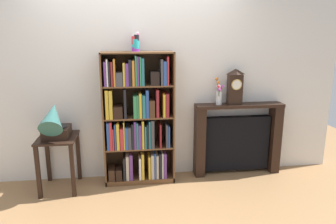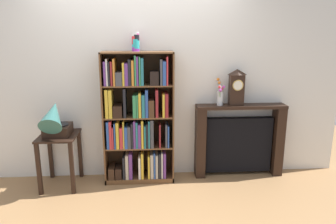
{
  "view_description": "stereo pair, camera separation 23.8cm",
  "coord_description": "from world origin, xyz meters",
  "px_view_note": "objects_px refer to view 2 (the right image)",
  "views": [
    {
      "loc": [
        -0.13,
        -3.64,
        1.82
      ],
      "look_at": [
        0.36,
        0.13,
        0.89
      ],
      "focal_mm": 33.78,
      "sensor_mm": 36.0,
      "label": 1
    },
    {
      "loc": [
        0.11,
        -3.66,
        1.82
      ],
      "look_at": [
        0.36,
        0.13,
        0.89
      ],
      "focal_mm": 33.78,
      "sensor_mm": 36.0,
      "label": 2
    }
  ],
  "objects_px": {
    "mantel_clock": "(237,87)",
    "gramophone": "(55,120)",
    "cup_stack": "(136,42)",
    "side_table_left": "(60,148)",
    "flower_vase": "(220,95)",
    "bookshelf": "(137,122)",
    "fireplace_mantel": "(239,141)"
  },
  "relations": [
    {
      "from": "mantel_clock",
      "to": "gramophone",
      "type": "bearing_deg",
      "value": -173.63
    },
    {
      "from": "cup_stack",
      "to": "side_table_left",
      "type": "relative_size",
      "value": 0.35
    },
    {
      "from": "cup_stack",
      "to": "flower_vase",
      "type": "distance_m",
      "value": 1.23
    },
    {
      "from": "mantel_clock",
      "to": "side_table_left",
      "type": "bearing_deg",
      "value": -176.08
    },
    {
      "from": "cup_stack",
      "to": "side_table_left",
      "type": "xyz_separation_m",
      "value": [
        -0.95,
        -0.14,
        -1.26
      ]
    },
    {
      "from": "gramophone",
      "to": "flower_vase",
      "type": "relative_size",
      "value": 1.55
    },
    {
      "from": "bookshelf",
      "to": "side_table_left",
      "type": "relative_size",
      "value": 2.49
    },
    {
      "from": "side_table_left",
      "to": "mantel_clock",
      "type": "xyz_separation_m",
      "value": [
        2.19,
        0.15,
        0.7
      ]
    },
    {
      "from": "cup_stack",
      "to": "gramophone",
      "type": "distance_m",
      "value": 1.31
    },
    {
      "from": "fireplace_mantel",
      "to": "flower_vase",
      "type": "xyz_separation_m",
      "value": [
        -0.28,
        -0.02,
        0.62
      ]
    },
    {
      "from": "bookshelf",
      "to": "side_table_left",
      "type": "bearing_deg",
      "value": -174.41
    },
    {
      "from": "fireplace_mantel",
      "to": "mantel_clock",
      "type": "distance_m",
      "value": 0.72
    },
    {
      "from": "side_table_left",
      "to": "gramophone",
      "type": "distance_m",
      "value": 0.39
    },
    {
      "from": "cup_stack",
      "to": "mantel_clock",
      "type": "height_order",
      "value": "cup_stack"
    },
    {
      "from": "bookshelf",
      "to": "mantel_clock",
      "type": "distance_m",
      "value": 1.31
    },
    {
      "from": "cup_stack",
      "to": "mantel_clock",
      "type": "xyz_separation_m",
      "value": [
        1.24,
        0.01,
        -0.56
      ]
    },
    {
      "from": "fireplace_mantel",
      "to": "side_table_left",
      "type": "bearing_deg",
      "value": -175.68
    },
    {
      "from": "cup_stack",
      "to": "fireplace_mantel",
      "type": "xyz_separation_m",
      "value": [
        1.32,
        0.03,
        -1.27
      ]
    },
    {
      "from": "bookshelf",
      "to": "flower_vase",
      "type": "distance_m",
      "value": 1.09
    },
    {
      "from": "gramophone",
      "to": "flower_vase",
      "type": "height_order",
      "value": "flower_vase"
    },
    {
      "from": "gramophone",
      "to": "flower_vase",
      "type": "bearing_deg",
      "value": 7.03
    },
    {
      "from": "fireplace_mantel",
      "to": "flower_vase",
      "type": "distance_m",
      "value": 0.68
    },
    {
      "from": "side_table_left",
      "to": "gramophone",
      "type": "xyz_separation_m",
      "value": [
        0.0,
        -0.09,
        0.38
      ]
    },
    {
      "from": "bookshelf",
      "to": "side_table_left",
      "type": "xyz_separation_m",
      "value": [
        -0.95,
        -0.09,
        -0.29
      ]
    },
    {
      "from": "mantel_clock",
      "to": "cup_stack",
      "type": "bearing_deg",
      "value": -179.6
    },
    {
      "from": "side_table_left",
      "to": "gramophone",
      "type": "relative_size",
      "value": 1.25
    },
    {
      "from": "bookshelf",
      "to": "flower_vase",
      "type": "height_order",
      "value": "bookshelf"
    },
    {
      "from": "gramophone",
      "to": "mantel_clock",
      "type": "xyz_separation_m",
      "value": [
        2.19,
        0.24,
        0.32
      ]
    },
    {
      "from": "cup_stack",
      "to": "flower_vase",
      "type": "height_order",
      "value": "cup_stack"
    },
    {
      "from": "cup_stack",
      "to": "flower_vase",
      "type": "bearing_deg",
      "value": 0.51
    },
    {
      "from": "bookshelf",
      "to": "cup_stack",
      "type": "distance_m",
      "value": 0.97
    },
    {
      "from": "fireplace_mantel",
      "to": "flower_vase",
      "type": "bearing_deg",
      "value": -175.86
    }
  ]
}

